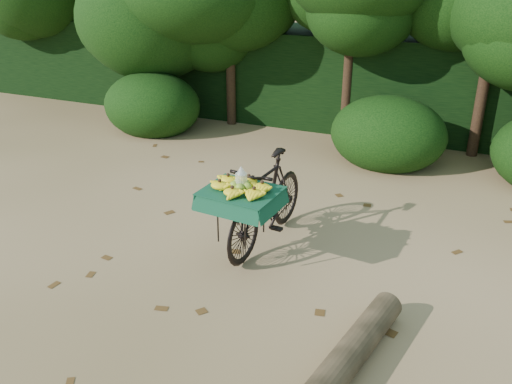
% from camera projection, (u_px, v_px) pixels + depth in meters
% --- Properties ---
extents(ground, '(80.00, 80.00, 0.00)m').
position_uv_depth(ground, '(172.00, 275.00, 5.92)').
color(ground, tan).
rests_on(ground, ground).
extents(vendor_bicycle, '(0.85, 1.89, 1.11)m').
position_uv_depth(vendor_bicycle, '(265.00, 200.00, 6.34)').
color(vendor_bicycle, black).
rests_on(vendor_bicycle, ground).
extents(hedge_backdrop, '(26.00, 1.80, 1.80)m').
position_uv_depth(hedge_backdrop, '(333.00, 77.00, 10.83)').
color(hedge_backdrop, black).
rests_on(hedge_backdrop, ground).
extents(tree_row, '(14.50, 2.00, 4.00)m').
position_uv_depth(tree_row, '(291.00, 23.00, 9.94)').
color(tree_row, black).
rests_on(tree_row, ground).
extents(bush_clumps, '(8.80, 1.70, 0.90)m').
position_uv_depth(bush_clumps, '(328.00, 130.00, 9.16)').
color(bush_clumps, black).
rests_on(bush_clumps, ground).
extents(leaf_litter, '(7.00, 7.30, 0.01)m').
position_uv_depth(leaf_litter, '(201.00, 247.00, 6.47)').
color(leaf_litter, '#543516').
rests_on(leaf_litter, ground).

